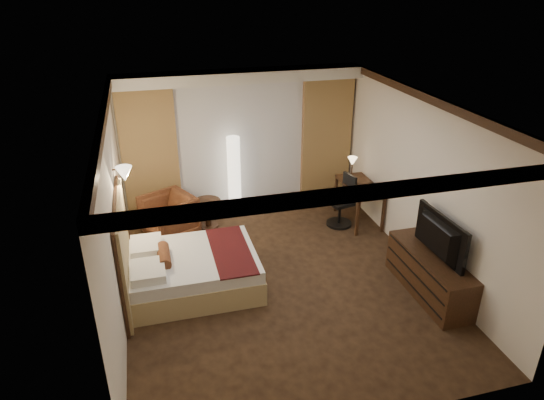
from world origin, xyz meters
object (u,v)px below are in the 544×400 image
object	(u,v)px
office_chair	(340,201)
side_table	(208,214)
floor_lamp	(234,176)
desk	(359,203)
television	(434,236)
bed	(194,271)
armchair	(168,214)
dresser	(429,274)

from	to	relation	value
office_chair	side_table	bearing A→B (deg)	153.91
floor_lamp	desk	distance (m)	2.38
floor_lamp	office_chair	bearing A→B (deg)	-28.73
side_table	television	size ratio (longest dim) A/B	0.47
bed	television	bearing A→B (deg)	-17.56
side_table	office_chair	bearing A→B (deg)	-13.03
armchair	side_table	world-z (taller)	armchair
bed	armchair	size ratio (longest dim) A/B	2.24
office_chair	dresser	size ratio (longest dim) A/B	0.60
armchair	office_chair	world-z (taller)	office_chair
floor_lamp	office_chair	xyz separation A→B (m)	(1.77, -0.97, -0.29)
desk	office_chair	world-z (taller)	office_chair
side_table	bed	bearing A→B (deg)	-104.34
bed	dresser	bearing A→B (deg)	-17.41
bed	side_table	distance (m)	1.88
desk	television	xyz separation A→B (m)	(0.02, -2.35, 0.58)
floor_lamp	bed	bearing A→B (deg)	-115.11
side_table	armchair	bearing A→B (deg)	-170.12
side_table	desk	distance (m)	2.79
desk	television	size ratio (longest dim) A/B	0.99
side_table	television	xyz separation A→B (m)	(2.77, -2.85, 0.69)
side_table	desk	size ratio (longest dim) A/B	0.48
bed	dresser	world-z (taller)	dresser
bed	side_table	world-z (taller)	bed
television	desk	bearing A→B (deg)	-0.76
floor_lamp	desk	xyz separation A→B (m)	(2.16, -0.92, -0.40)
floor_lamp	dresser	world-z (taller)	floor_lamp
side_table	television	bearing A→B (deg)	-45.82
armchair	side_table	distance (m)	0.73
armchair	side_table	size ratio (longest dim) A/B	1.56
office_chair	desk	bearing A→B (deg)	-5.80
bed	television	xyz separation A→B (m)	(3.23, -1.02, 0.68)
bed	floor_lamp	world-z (taller)	floor_lamp
bed	desk	distance (m)	3.48
floor_lamp	office_chair	distance (m)	2.04
dresser	armchair	bearing A→B (deg)	142.12
side_table	office_chair	distance (m)	2.43
bed	office_chair	size ratio (longest dim) A/B	1.90
bed	television	world-z (taller)	television
desk	television	world-z (taller)	television
desk	dresser	distance (m)	2.35
armchair	office_chair	distance (m)	3.09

